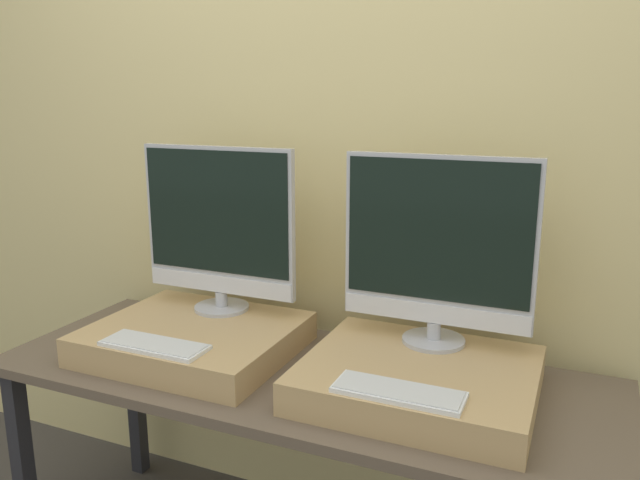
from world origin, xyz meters
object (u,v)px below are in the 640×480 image
object	(u,v)px
monitor_left	(218,226)
monitor_right	(437,247)
keyboard_left	(154,345)
keyboard_right	(398,392)

from	to	relation	value
monitor_left	monitor_right	xyz separation A→B (m)	(0.71, 0.00, 0.00)
keyboard_left	monitor_right	distance (m)	0.84
keyboard_left	keyboard_right	bearing A→B (deg)	0.00
monitor_left	keyboard_right	distance (m)	0.84
monitor_left	keyboard_left	distance (m)	0.44
monitor_left	keyboard_right	world-z (taller)	monitor_left
monitor_left	keyboard_right	bearing A→B (deg)	-26.17
monitor_left	keyboard_left	size ratio (longest dim) A/B	1.72
keyboard_left	monitor_left	bearing A→B (deg)	90.00
monitor_right	keyboard_right	xyz separation A→B (m)	(-0.00, -0.35, -0.27)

